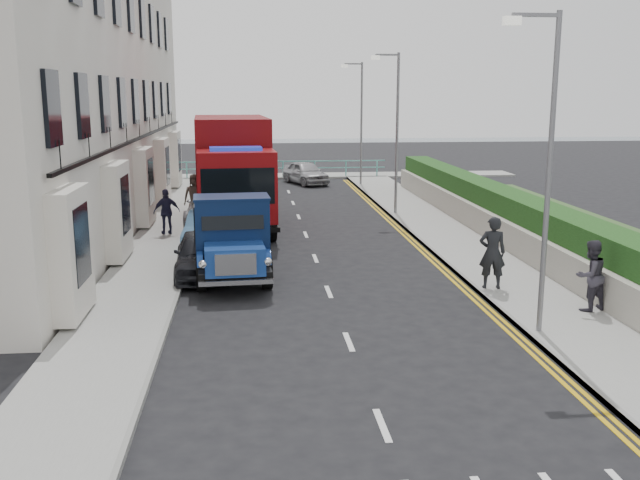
{
  "coord_description": "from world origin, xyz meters",
  "views": [
    {
      "loc": [
        -2.07,
        -16.66,
        5.36
      ],
      "look_at": [
        -0.21,
        2.27,
        1.4
      ],
      "focal_mm": 40.0,
      "sensor_mm": 36.0,
      "label": 1
    }
  ],
  "objects_px": {
    "lamp_mid": "(394,124)",
    "bedford_lorry": "(232,243)",
    "lamp_near": "(545,157)",
    "pedestrian_east_near": "(492,252)",
    "parked_car_front": "(202,254)",
    "lamp_far": "(359,116)",
    "red_lorry": "(232,169)"
  },
  "relations": [
    {
      "from": "lamp_near",
      "to": "bedford_lorry",
      "type": "xyz_separation_m",
      "value": [
        -6.8,
        5.33,
        -2.86
      ]
    },
    {
      "from": "lamp_far",
      "to": "parked_car_front",
      "type": "xyz_separation_m",
      "value": [
        -7.71,
        -19.91,
        -3.33
      ]
    },
    {
      "from": "bedford_lorry",
      "to": "parked_car_front",
      "type": "relative_size",
      "value": 1.36
    },
    {
      "from": "lamp_near",
      "to": "pedestrian_east_near",
      "type": "distance_m",
      "value": 4.59
    },
    {
      "from": "bedford_lorry",
      "to": "red_lorry",
      "type": "height_order",
      "value": "red_lorry"
    },
    {
      "from": "lamp_mid",
      "to": "red_lorry",
      "type": "bearing_deg",
      "value": -165.42
    },
    {
      "from": "lamp_near",
      "to": "pedestrian_east_near",
      "type": "xyz_separation_m",
      "value": [
        0.22,
        3.55,
        -2.89
      ]
    },
    {
      "from": "lamp_near",
      "to": "pedestrian_east_near",
      "type": "relative_size",
      "value": 3.54
    },
    {
      "from": "bedford_lorry",
      "to": "parked_car_front",
      "type": "xyz_separation_m",
      "value": [
        -0.92,
        0.76,
        -0.47
      ]
    },
    {
      "from": "bedford_lorry",
      "to": "red_lorry",
      "type": "bearing_deg",
      "value": 87.38
    },
    {
      "from": "lamp_mid",
      "to": "parked_car_front",
      "type": "bearing_deg",
      "value": -127.91
    },
    {
      "from": "lamp_far",
      "to": "pedestrian_east_near",
      "type": "relative_size",
      "value": 3.54
    },
    {
      "from": "red_lorry",
      "to": "pedestrian_east_near",
      "type": "xyz_separation_m",
      "value": [
        7.18,
        -10.64,
        -1.21
      ]
    },
    {
      "from": "bedford_lorry",
      "to": "red_lorry",
      "type": "distance_m",
      "value": 8.94
    },
    {
      "from": "lamp_near",
      "to": "red_lorry",
      "type": "distance_m",
      "value": 15.89
    },
    {
      "from": "lamp_near",
      "to": "bedford_lorry",
      "type": "distance_m",
      "value": 9.1
    },
    {
      "from": "red_lorry",
      "to": "pedestrian_east_near",
      "type": "relative_size",
      "value": 4.29
    },
    {
      "from": "lamp_near",
      "to": "lamp_mid",
      "type": "height_order",
      "value": "same"
    },
    {
      "from": "parked_car_front",
      "to": "red_lorry",
      "type": "bearing_deg",
      "value": 81.87
    },
    {
      "from": "lamp_far",
      "to": "pedestrian_east_near",
      "type": "height_order",
      "value": "lamp_far"
    },
    {
      "from": "lamp_near",
      "to": "lamp_mid",
      "type": "bearing_deg",
      "value": 90.0
    },
    {
      "from": "lamp_far",
      "to": "red_lorry",
      "type": "relative_size",
      "value": 0.83
    },
    {
      "from": "lamp_far",
      "to": "parked_car_front",
      "type": "bearing_deg",
      "value": -111.18
    },
    {
      "from": "lamp_far",
      "to": "lamp_mid",
      "type": "bearing_deg",
      "value": -90.0
    },
    {
      "from": "lamp_mid",
      "to": "parked_car_front",
      "type": "relative_size",
      "value": 1.78
    },
    {
      "from": "lamp_far",
      "to": "bedford_lorry",
      "type": "bearing_deg",
      "value": -108.21
    },
    {
      "from": "bedford_lorry",
      "to": "parked_car_front",
      "type": "bearing_deg",
      "value": 136.63
    },
    {
      "from": "lamp_near",
      "to": "red_lorry",
      "type": "xyz_separation_m",
      "value": [
        -6.96,
        14.19,
        -1.68
      ]
    },
    {
      "from": "lamp_far",
      "to": "red_lorry",
      "type": "bearing_deg",
      "value": -120.51
    },
    {
      "from": "lamp_mid",
      "to": "bedford_lorry",
      "type": "relative_size",
      "value": 1.31
    },
    {
      "from": "lamp_far",
      "to": "pedestrian_east_near",
      "type": "xyz_separation_m",
      "value": [
        0.22,
        -22.45,
        -2.89
      ]
    },
    {
      "from": "pedestrian_east_near",
      "to": "parked_car_front",
      "type": "bearing_deg",
      "value": -8.85
    }
  ]
}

